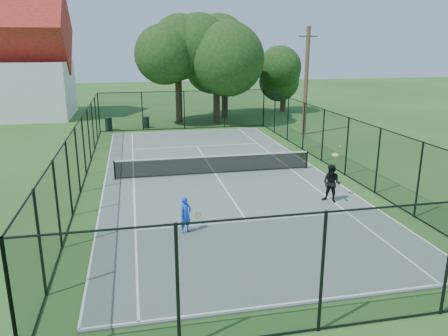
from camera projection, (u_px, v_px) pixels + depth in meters
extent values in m
plane|color=#23531C|center=(215.00, 175.00, 22.45)|extent=(120.00, 120.00, 0.00)
cube|color=slate|center=(215.00, 174.00, 22.44)|extent=(11.00, 24.00, 0.06)
cylinder|color=black|center=(115.00, 170.00, 21.32)|extent=(0.08, 0.08, 0.95)
cylinder|color=black|center=(307.00, 160.00, 23.29)|extent=(0.08, 0.08, 0.95)
cube|color=black|center=(215.00, 165.00, 22.31)|extent=(10.00, 0.03, 0.88)
cube|color=white|center=(215.00, 156.00, 22.18)|extent=(10.00, 0.05, 0.06)
cylinder|color=#332114|center=(179.00, 102.00, 37.12)|extent=(0.56, 0.56, 3.60)
sphere|color=black|center=(178.00, 60.00, 36.19)|extent=(6.49, 6.49, 6.49)
cylinder|color=#332114|center=(217.00, 101.00, 36.82)|extent=(0.56, 0.56, 3.69)
sphere|color=black|center=(216.00, 59.00, 35.86)|extent=(6.62, 6.62, 6.62)
cylinder|color=#332114|center=(225.00, 97.00, 39.68)|extent=(0.56, 0.56, 3.79)
sphere|color=black|center=(225.00, 58.00, 38.76)|extent=(6.01, 6.01, 6.01)
cylinder|color=#332114|center=(283.00, 99.00, 43.58)|extent=(0.56, 0.56, 2.46)
sphere|color=black|center=(284.00, 76.00, 42.96)|extent=(4.29, 4.29, 4.29)
cylinder|color=black|center=(109.00, 124.00, 33.98)|extent=(0.54, 0.54, 0.95)
cylinder|color=black|center=(108.00, 118.00, 33.84)|extent=(0.58, 0.58, 0.05)
cylinder|color=black|center=(146.00, 123.00, 34.98)|extent=(0.54, 0.54, 0.86)
cylinder|color=black|center=(146.00, 117.00, 34.86)|extent=(0.58, 0.58, 0.05)
cylinder|color=#4C3823|center=(306.00, 82.00, 31.54)|extent=(0.30, 0.30, 7.72)
cube|color=#4C3823|center=(308.00, 36.00, 30.68)|extent=(1.40, 0.10, 0.10)
imported|color=blue|center=(186.00, 215.00, 15.23)|extent=(0.58, 0.54, 1.32)
torus|color=gold|center=(198.00, 215.00, 15.49)|extent=(0.27, 0.18, 0.29)
cylinder|color=silver|center=(198.00, 215.00, 15.49)|extent=(0.23, 0.15, 0.25)
imported|color=black|center=(332.00, 184.00, 18.19)|extent=(0.98, 0.99, 1.61)
torus|color=gold|center=(335.00, 155.00, 18.26)|extent=(0.30, 0.28, 0.14)
cylinder|color=silver|center=(335.00, 155.00, 18.26)|extent=(0.26, 0.24, 0.11)
sphere|color=#CCE526|center=(340.00, 146.00, 18.35)|extent=(0.07, 0.07, 0.07)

